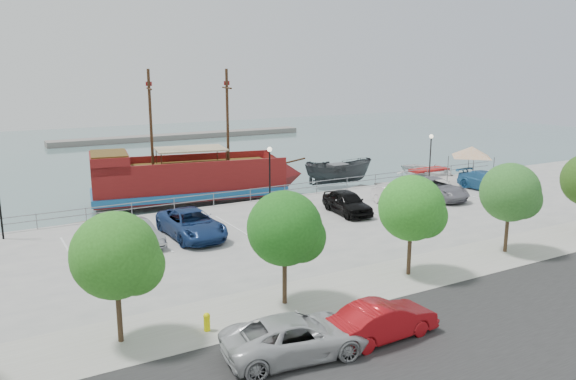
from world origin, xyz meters
TOP-DOWN VIEW (x-y plane):
  - ground at (0.00, 0.00)m, footprint 160.00×160.00m
  - street at (0.00, -16.00)m, footprint 100.00×8.00m
  - sidewalk at (0.00, -10.00)m, footprint 100.00×4.00m
  - seawall_railing at (0.00, 7.80)m, footprint 50.00×0.06m
  - far_shore at (10.00, 55.00)m, footprint 40.00×3.00m
  - pirate_ship at (-2.44, 13.48)m, footprint 18.30×7.77m
  - patrol_boat at (10.33, 12.48)m, footprint 6.76×4.46m
  - speedboat at (20.02, 10.73)m, footprint 4.66×6.48m
  - dock_west at (-14.54, 9.20)m, footprint 6.93×3.53m
  - dock_mid at (9.39, 9.20)m, footprint 6.69×4.08m
  - dock_east at (16.57, 9.20)m, footprint 7.20×3.63m
  - canopy_tent at (19.20, 4.75)m, footprint 4.66×4.66m
  - street_van at (-9.85, -14.11)m, footprint 5.57×3.13m
  - street_sedan at (-6.32, -14.58)m, footprint 4.42×1.66m
  - fire_hydrant at (-11.90, -10.80)m, footprint 0.27×0.27m
  - lamp_post_mid at (0.00, 6.50)m, footprint 0.36×0.36m
  - lamp_post_right at (16.00, 6.50)m, footprint 0.36×0.36m
  - tree_b at (-14.85, -10.07)m, footprint 3.30×3.20m
  - tree_c at (-7.85, -10.07)m, footprint 3.30×3.20m
  - tree_d at (-0.85, -10.07)m, footprint 3.30×3.20m
  - tree_e at (6.15, -10.07)m, footprint 3.30×3.20m
  - parked_car_b at (-11.32, 1.37)m, footprint 2.31×4.51m
  - parked_car_c at (-8.08, 1.30)m, footprint 2.94×6.03m
  - parked_car_d at (-1.52, 1.25)m, footprint 2.50×4.78m
  - parked_car_e at (3.30, 1.22)m, footprint 2.48×4.98m
  - parked_car_f at (7.46, 1.20)m, footprint 2.19×4.45m
  - parked_car_g at (11.98, 1.64)m, footprint 2.66×5.76m
  - parked_car_h at (17.83, 1.62)m, footprint 2.37×5.39m

SIDE VIEW (x-z plane):
  - ground at x=0.00m, z-range -1.00..-1.00m
  - dock_mid at x=9.39m, z-range -1.00..-0.63m
  - dock_west at x=-14.54m, z-range -1.00..-0.62m
  - dock_east at x=16.57m, z-range -1.00..-0.60m
  - far_shore at x=10.00m, z-range -1.00..-0.20m
  - speedboat at x=20.02m, z-range -1.00..0.33m
  - street at x=0.00m, z-range -0.01..0.03m
  - sidewalk at x=0.00m, z-range -0.01..0.04m
  - patrol_boat at x=10.33m, z-range -1.00..1.45m
  - fire_hydrant at x=-11.90m, z-range 0.03..0.81m
  - seawall_railing at x=0.00m, z-range 0.03..1.03m
  - parked_car_d at x=-1.52m, z-range 0.00..1.32m
  - parked_car_f at x=7.46m, z-range 0.00..1.40m
  - parked_car_b at x=-11.32m, z-range 0.00..1.42m
  - street_sedan at x=-6.32m, z-range 0.00..1.44m
  - street_van at x=-9.85m, z-range 0.00..1.47m
  - parked_car_h at x=17.83m, z-range 0.00..1.54m
  - parked_car_g at x=11.98m, z-range 0.00..1.60m
  - parked_car_e at x=3.30m, z-range 0.00..1.63m
  - parked_car_c at x=-8.08m, z-range 0.00..1.65m
  - pirate_ship at x=-2.44m, z-range -4.78..6.60m
  - lamp_post_mid at x=0.00m, z-range 0.80..5.08m
  - lamp_post_right at x=16.00m, z-range 0.80..5.08m
  - canopy_tent at x=19.20m, z-range 1.36..5.05m
  - tree_b at x=-14.85m, z-range 0.80..5.80m
  - tree_c at x=-7.85m, z-range 0.80..5.80m
  - tree_d at x=-0.85m, z-range 0.80..5.80m
  - tree_e at x=6.15m, z-range 0.80..5.80m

